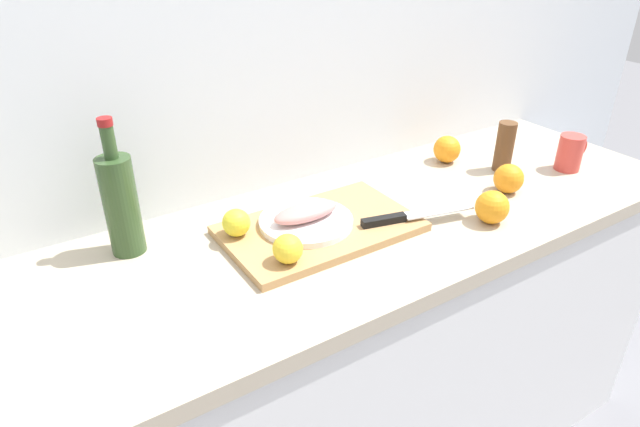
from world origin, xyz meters
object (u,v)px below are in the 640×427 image
Objects in this scene: wine_bottle at (121,203)px; white_plate at (306,221)px; cutting_board at (320,228)px; lemon_0 at (288,249)px; coffee_mug_0 at (571,152)px; chef_knife at (404,217)px; pepper_mill at (505,147)px; fish_fillet at (306,212)px; orange_0 at (509,179)px.

white_plate is at bearing -20.92° from wine_bottle.
cutting_board is 0.04m from white_plate.
white_plate is 0.41m from wine_bottle.
lemon_0 is at bearing -44.54° from wine_bottle.
white_plate is 0.84m from coffee_mug_0.
chef_knife is 0.47m from pepper_mill.
wine_bottle reaches higher than fish_fillet.
wine_bottle is 2.79× the size of coffee_mug_0.
wine_bottle is at bearing 168.25° from coffee_mug_0.
fish_fillet is (-0.03, 0.02, 0.04)m from cutting_board.
coffee_mug_0 is (0.84, -0.11, 0.02)m from white_plate.
pepper_mill is at bearing -0.52° from white_plate.
cutting_board is 0.20m from chef_knife.
wine_bottle reaches higher than chef_knife.
cutting_board is 3.12× the size of pepper_mill.
wine_bottle is (-0.40, 0.16, 0.11)m from cutting_board.
wine_bottle is (-0.58, 0.25, 0.09)m from chef_knife.
white_plate is 2.79× the size of orange_0.
lemon_0 is 0.44× the size of pepper_mill.
cutting_board is at bearing 167.18° from chef_knife.
wine_bottle is 3.92× the size of orange_0.
pepper_mill is (0.64, 0.01, 0.06)m from cutting_board.
pepper_mill is at bearing 26.27° from chef_knife.
wine_bottle is 0.98m from orange_0.
pepper_mill is at bearing -8.16° from wine_bottle.
orange_0 is at bearing -11.40° from fish_fillet.
pepper_mill reaches higher than chef_knife.
wine_bottle is at bearing 157.92° from cutting_board.
fish_fillet is 0.84m from coffee_mug_0.
lemon_0 is 0.95m from coffee_mug_0.
lemon_0 is 0.58× the size of coffee_mug_0.
chef_knife is at bearing -27.86° from white_plate.
coffee_mug_0 reaches higher than fish_fillet.
lemon_0 is (-0.11, -0.11, 0.02)m from white_plate.
fish_fillet is 0.41m from wine_bottle.
wine_bottle is 1.24m from coffee_mug_0.
fish_fillet is 0.53× the size of wine_bottle.
lemon_0 reaches higher than white_plate.
lemon_0 is 0.79m from pepper_mill.
white_plate is at bearing 168.60° from orange_0.
chef_knife is at bearing -23.47° from wine_bottle.
orange_0 reaches higher than chef_knife.
cutting_board is 5.71× the size of orange_0.
coffee_mug_0 is (0.95, 0.01, 0.00)m from lemon_0.
orange_0 reaches higher than cutting_board.
cutting_board is 0.55m from orange_0.
fish_fillet is at bearing 168.60° from orange_0.
orange_0 is at bearing -15.30° from wine_bottle.
wine_bottle reaches higher than orange_0.
chef_knife reaches higher than cutting_board.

